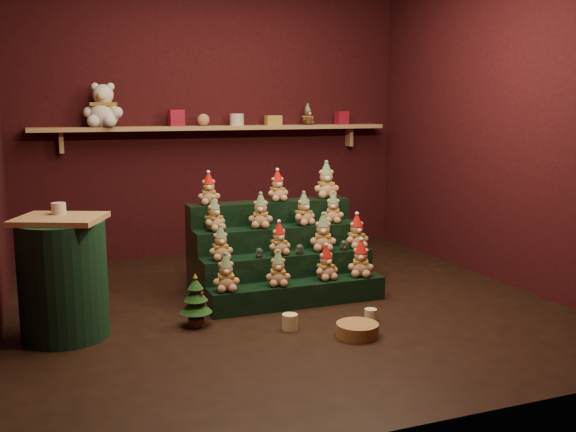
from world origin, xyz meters
name	(u,v)px	position (x,y,z in m)	size (l,w,h in m)	color
ground	(285,305)	(0.00, 0.00, 0.00)	(4.00, 4.00, 0.00)	black
back_wall	(214,117)	(0.00, 2.05, 1.40)	(4.00, 0.10, 2.80)	black
front_wall	(450,132)	(0.00, -2.05, 1.40)	(4.00, 0.10, 2.80)	black
right_wall	(510,120)	(2.05, 0.00, 1.40)	(0.10, 4.00, 2.80)	black
back_shelf	(218,128)	(0.00, 1.87, 1.29)	(3.60, 0.26, 0.24)	tan
riser_tier_front	(298,294)	(0.10, -0.04, 0.09)	(1.40, 0.22, 0.18)	black
riser_tier_midfront	(288,275)	(0.10, 0.18, 0.18)	(1.40, 0.22, 0.36)	black
riser_tier_midback	(278,259)	(0.10, 0.40, 0.27)	(1.40, 0.22, 0.54)	black
riser_tier_back	(269,243)	(0.10, 0.62, 0.36)	(1.40, 0.22, 0.72)	black
teddy_0	(226,273)	(-0.48, -0.05, 0.32)	(0.20, 0.18, 0.27)	tan
teddy_1	(278,268)	(-0.07, -0.05, 0.31)	(0.19, 0.17, 0.26)	tan
teddy_2	(326,263)	(0.33, -0.03, 0.31)	(0.19, 0.17, 0.26)	tan
teddy_3	(361,259)	(0.63, -0.04, 0.32)	(0.20, 0.18, 0.28)	tan
teddy_4	(220,243)	(-0.45, 0.18, 0.49)	(0.18, 0.17, 0.26)	tan
teddy_5	(279,239)	(0.02, 0.18, 0.49)	(0.18, 0.16, 0.25)	tan
teddy_6	(323,232)	(0.40, 0.18, 0.51)	(0.21, 0.19, 0.30)	tan
teddy_7	(357,232)	(0.70, 0.17, 0.50)	(0.20, 0.18, 0.27)	tan
teddy_8	(214,214)	(-0.44, 0.42, 0.67)	(0.19, 0.17, 0.26)	tan
teddy_9	(261,211)	(-0.05, 0.41, 0.68)	(0.20, 0.18, 0.28)	tan
teddy_10	(304,209)	(0.32, 0.39, 0.67)	(0.19, 0.17, 0.27)	tan
teddy_11	(333,208)	(0.59, 0.41, 0.67)	(0.18, 0.16, 0.25)	tan
teddy_12	(209,189)	(-0.42, 0.63, 0.85)	(0.18, 0.16, 0.25)	tan
teddy_13	(277,186)	(0.17, 0.61, 0.85)	(0.18, 0.16, 0.25)	tan
teddy_14	(326,180)	(0.63, 0.63, 0.87)	(0.22, 0.20, 0.31)	tan
snow_globe_a	(259,253)	(-0.16, 0.12, 0.40)	(0.06, 0.06, 0.08)	black
snow_globe_b	(300,249)	(0.17, 0.12, 0.40)	(0.06, 0.06, 0.08)	black
snow_globe_c	(344,245)	(0.56, 0.12, 0.40)	(0.06, 0.06, 0.08)	black
side_table	(63,278)	(-1.60, -0.11, 0.40)	(0.66, 0.61, 0.81)	tan
table_ornament	(59,208)	(-1.60, -0.01, 0.85)	(0.09, 0.09, 0.08)	beige
mini_christmas_tree	(196,300)	(-0.74, -0.22, 0.18)	(0.22, 0.22, 0.38)	#442A18
mug_left	(290,322)	(-0.16, -0.52, 0.05)	(0.11, 0.11, 0.11)	beige
mug_right	(371,315)	(0.44, -0.57, 0.04)	(0.09, 0.09, 0.09)	beige
wicker_basket	(357,330)	(0.21, -0.81, 0.04)	(0.28, 0.28, 0.09)	olive
white_bear	(103,99)	(-1.11, 1.84, 1.58)	(0.37, 0.33, 0.51)	white
brown_bear	(308,115)	(0.96, 1.84, 1.43)	(0.15, 0.14, 0.21)	#482718
gift_tin_red_a	(176,118)	(-0.43, 1.85, 1.40)	(0.14, 0.14, 0.16)	maroon
gift_tin_cream	(237,120)	(0.19, 1.85, 1.38)	(0.14, 0.14, 0.12)	beige
gift_tin_red_b	(342,118)	(1.36, 1.85, 1.39)	(0.12, 0.12, 0.14)	maroon
shelf_plush_ball	(203,120)	(-0.16, 1.85, 1.38)	(0.12, 0.12, 0.12)	tan
scarf_gift_box	(273,120)	(0.58, 1.85, 1.37)	(0.16, 0.10, 0.10)	orange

